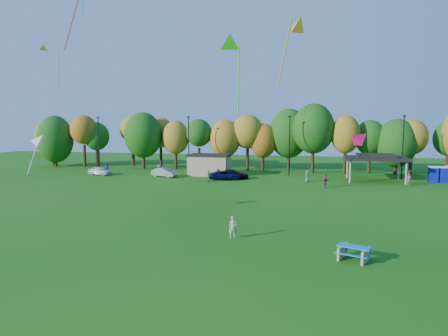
% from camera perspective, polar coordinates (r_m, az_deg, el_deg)
% --- Properties ---
extents(ground, '(160.00, 160.00, 0.00)m').
position_cam_1_polar(ground, '(23.27, -2.81, -13.35)').
color(ground, '#19600F').
rests_on(ground, ground).
extents(tree_line, '(93.57, 10.55, 11.15)m').
position_cam_1_polar(tree_line, '(66.99, 7.06, 4.58)').
color(tree_line, black).
rests_on(tree_line, ground).
extents(lamp_posts, '(64.50, 0.25, 9.09)m').
position_cam_1_polar(lamp_posts, '(61.27, 9.32, 3.44)').
color(lamp_posts, black).
rests_on(lamp_posts, ground).
extents(utility_building, '(6.30, 4.30, 3.25)m').
position_cam_1_polar(utility_building, '(61.52, -2.08, 0.49)').
color(utility_building, tan).
rests_on(utility_building, ground).
extents(pavilion, '(8.20, 6.20, 3.77)m').
position_cam_1_polar(pavilion, '(58.79, 20.85, 1.37)').
color(pavilion, tan).
rests_on(pavilion, ground).
extents(porta_potties, '(3.75, 2.44, 2.18)m').
position_cam_1_polar(porta_potties, '(61.69, 28.77, -0.77)').
color(porta_potties, '#0C179D').
rests_on(porta_potties, ground).
extents(picnic_table, '(2.31, 2.13, 0.81)m').
position_cam_1_polar(picnic_table, '(24.72, 18.07, -11.32)').
color(picnic_table, tan).
rests_on(picnic_table, ground).
extents(kite_flyer, '(0.63, 0.48, 1.54)m').
position_cam_1_polar(kite_flyer, '(27.70, 1.28, -8.46)').
color(kite_flyer, '#C6AF94').
rests_on(kite_flyer, ground).
extents(car_a, '(4.04, 2.20, 1.31)m').
position_cam_1_polar(car_a, '(64.77, -17.31, -0.38)').
color(car_a, white).
rests_on(car_a, ground).
extents(car_b, '(4.39, 2.65, 1.37)m').
position_cam_1_polar(car_b, '(60.13, -8.47, -0.63)').
color(car_b, '#96969B').
rests_on(car_b, ground).
extents(car_c, '(4.89, 2.98, 1.27)m').
position_cam_1_polar(car_c, '(56.62, 0.20, -1.03)').
color(car_c, '#0C1248').
rests_on(car_c, ground).
extents(car_d, '(4.73, 2.39, 1.32)m').
position_cam_1_polar(car_d, '(57.47, 1.29, -0.90)').
color(car_d, black).
rests_on(car_d, ground).
extents(far_person_0, '(0.71, 0.65, 1.63)m').
position_cam_1_polar(far_person_0, '(56.05, 24.89, -1.50)').
color(far_person_0, '#9F4B5C').
rests_on(far_person_0, ground).
extents(far_person_1, '(0.85, 0.90, 1.54)m').
position_cam_1_polar(far_person_1, '(55.65, 11.81, -1.15)').
color(far_person_1, '#5B7D55').
rests_on(far_person_1, ground).
extents(far_person_2, '(1.09, 1.00, 1.80)m').
position_cam_1_polar(far_person_2, '(65.04, -16.39, -0.10)').
color(far_person_2, '#4D5CAA').
rests_on(far_person_2, ground).
extents(far_person_3, '(0.96, 1.28, 1.77)m').
position_cam_1_polar(far_person_3, '(60.66, -9.23, -0.39)').
color(far_person_3, '#5066B0').
rests_on(far_person_3, ground).
extents(far_person_4, '(0.82, 0.98, 1.57)m').
position_cam_1_polar(far_person_4, '(54.38, -2.19, -1.18)').
color(far_person_4, '#546A41').
rests_on(far_person_4, ground).
extents(far_person_5, '(1.03, 1.57, 1.62)m').
position_cam_1_polar(far_person_5, '(51.03, 14.23, -1.83)').
color(far_person_5, '#9F4253').
rests_on(far_person_5, ground).
extents(kite_1, '(2.17, 4.65, 7.67)m').
position_cam_1_polar(kite_1, '(34.60, 0.87, 17.85)').
color(kite_1, '#34D81C').
extents(kite_4, '(2.06, 2.89, 5.27)m').
position_cam_1_polar(kite_4, '(49.48, -24.31, 15.44)').
color(kite_4, gold).
extents(kite_7, '(2.21, 1.42, 3.45)m').
position_cam_1_polar(kite_7, '(34.29, -24.89, 3.62)').
color(kite_7, silver).
extents(kite_8, '(2.50, 3.05, 5.47)m').
position_cam_1_polar(kite_8, '(32.68, 10.53, 19.52)').
color(kite_8, orange).
extents(kite_14, '(1.55, 1.44, 1.27)m').
position_cam_1_polar(kite_14, '(24.30, 19.00, 4.10)').
color(kite_14, '#CF0B50').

